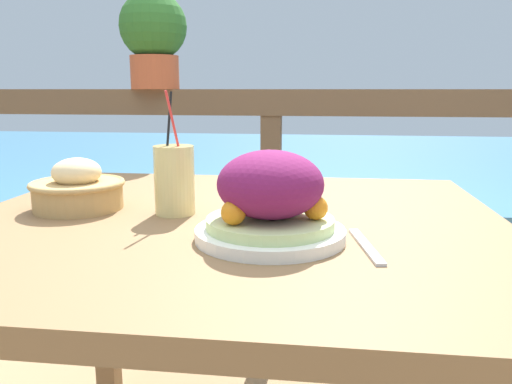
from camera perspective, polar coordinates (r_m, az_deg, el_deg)
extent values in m
cube|color=olive|center=(0.99, -2.92, -4.07)|extent=(1.07, 0.97, 0.04)
cube|color=olive|center=(1.63, -16.99, -11.32)|extent=(0.06, 0.06, 0.67)
cube|color=olive|center=(1.53, 18.55, -13.02)|extent=(0.06, 0.06, 0.67)
cube|color=brown|center=(1.77, 1.79, 10.21)|extent=(2.80, 0.08, 0.09)
cube|color=brown|center=(1.85, 1.69, -4.77)|extent=(0.07, 0.07, 0.87)
cube|color=teal|center=(4.33, 4.91, 1.59)|extent=(12.00, 4.00, 0.40)
cylinder|color=white|center=(0.84, 1.62, -4.77)|extent=(0.25, 0.25, 0.02)
cylinder|color=#C6DB8E|center=(0.84, 1.62, -3.52)|extent=(0.22, 0.22, 0.02)
ellipsoid|color=#72194C|center=(0.82, 1.65, 0.89)|extent=(0.18, 0.18, 0.11)
sphere|color=orange|center=(0.82, 6.83, -1.81)|extent=(0.04, 0.04, 0.04)
sphere|color=orange|center=(0.90, 0.35, -0.52)|extent=(0.04, 0.04, 0.04)
sphere|color=orange|center=(0.78, -2.60, -2.37)|extent=(0.04, 0.04, 0.04)
cylinder|color=#DBCC7F|center=(1.01, -9.30, 1.35)|extent=(0.08, 0.08, 0.14)
cylinder|color=red|center=(1.00, -8.90, 5.31)|extent=(0.03, 0.06, 0.21)
cylinder|color=black|center=(1.01, -10.09, 5.26)|extent=(0.01, 0.08, 0.21)
cylinder|color=tan|center=(1.11, -19.65, -0.36)|extent=(0.18, 0.18, 0.06)
torus|color=tan|center=(1.11, -19.74, 0.92)|extent=(0.19, 0.19, 0.01)
ellipsoid|color=beige|center=(1.10, -19.82, 2.14)|extent=(0.10, 0.10, 0.06)
cylinder|color=#A34C2D|center=(1.86, -11.48, 13.24)|extent=(0.17, 0.17, 0.12)
sphere|color=#285B23|center=(1.87, -11.69, 18.09)|extent=(0.24, 0.24, 0.24)
cube|color=silver|center=(0.82, 12.44, -6.02)|extent=(0.04, 0.18, 0.00)
sphere|color=orange|center=(1.28, -18.76, 1.46)|extent=(0.07, 0.07, 0.07)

